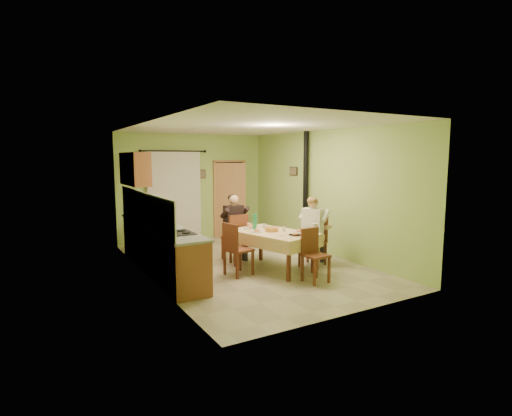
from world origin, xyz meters
TOP-DOWN VIEW (x-y plane):
  - floor at (0.00, 0.00)m, footprint 4.00×6.00m
  - room_shell at (0.00, 0.00)m, footprint 4.04×6.04m
  - kitchen_run at (-1.71, 0.40)m, footprint 0.64×3.64m
  - upper_cabinets at (-1.82, 1.70)m, footprint 0.35×1.40m
  - curtain at (-0.55, 2.90)m, footprint 1.70×0.07m
  - doorway at (1.03, 2.88)m, footprint 0.96×0.43m
  - dining_table at (0.26, -0.57)m, footprint 1.40×1.86m
  - tableware at (0.31, -0.65)m, footprint 0.95×1.49m
  - chair_far at (-0.06, 0.48)m, footprint 0.45×0.45m
  - chair_near at (0.48, -1.58)m, footprint 0.41×0.41m
  - chair_right at (1.11, -0.72)m, footprint 0.62×0.62m
  - chair_left at (-0.51, -0.54)m, footprint 0.51×0.51m
  - man_far at (-0.06, 0.49)m, footprint 0.58×0.47m
  - man_right at (1.10, -0.73)m, footprint 0.62×0.65m
  - stove_flue at (1.90, 0.60)m, footprint 0.24×0.24m
  - picture_back at (0.25, 2.97)m, footprint 0.19×0.03m
  - picture_right at (1.97, 1.20)m, footprint 0.03×0.31m

SIDE VIEW (x-z plane):
  - floor at x=0.00m, z-range -0.01..0.01m
  - chair_near at x=0.48m, z-range -0.18..0.76m
  - chair_left at x=-0.51m, z-range -0.21..0.79m
  - chair_far at x=-0.06m, z-range -0.21..0.79m
  - chair_right at x=1.11m, z-range -0.22..0.80m
  - dining_table at x=0.26m, z-range 0.00..0.76m
  - kitchen_run at x=-1.71m, z-range -0.30..1.26m
  - tableware at x=0.31m, z-range 0.65..0.98m
  - man_far at x=-0.06m, z-range 0.18..1.57m
  - man_right at x=1.10m, z-range 0.18..1.57m
  - stove_flue at x=1.90m, z-range -0.38..2.42m
  - doorway at x=1.03m, z-range -0.02..2.13m
  - curtain at x=-0.55m, z-range 0.15..2.37m
  - picture_back at x=0.25m, z-range 1.64..1.86m
  - room_shell at x=0.00m, z-range 0.41..3.23m
  - picture_right at x=1.97m, z-range 1.75..1.96m
  - upper_cabinets at x=-1.82m, z-range 1.60..2.30m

